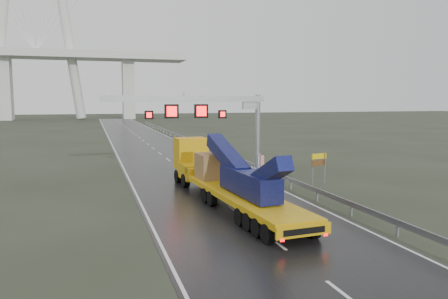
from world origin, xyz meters
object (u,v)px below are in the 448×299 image
object	(u,v)px
sign_gantry	(209,112)
heavy_haul_truck	(219,174)
striped_barrier	(260,161)
exit_sign_pair	(319,162)

from	to	relation	value
sign_gantry	heavy_haul_truck	size ratio (longest dim) A/B	0.79
sign_gantry	striped_barrier	xyz separation A→B (m)	(5.90, 2.01, -5.04)
sign_gantry	heavy_haul_truck	bearing A→B (deg)	-101.12
heavy_haul_truck	striped_barrier	size ratio (longest dim) A/B	16.27
exit_sign_pair	striped_barrier	world-z (taller)	exit_sign_pair
sign_gantry	heavy_haul_truck	xyz separation A→B (m)	(-2.04, -10.37, -3.91)
heavy_haul_truck	exit_sign_pair	bearing A→B (deg)	10.74
exit_sign_pair	sign_gantry	bearing A→B (deg)	116.88
sign_gantry	striped_barrier	distance (m)	8.01
exit_sign_pair	striped_barrier	distance (m)	10.12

